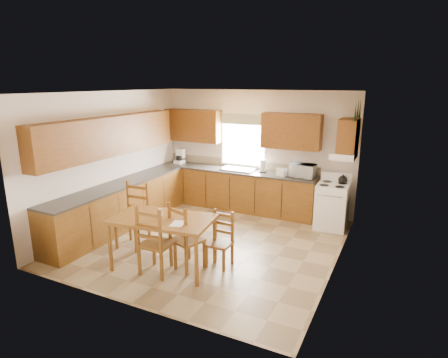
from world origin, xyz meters
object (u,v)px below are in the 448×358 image
at_px(chair_near_left, 187,236).
at_px(stove, 332,207).
at_px(dining_table, 164,242).
at_px(chair_far_right, 219,240).
at_px(microwave, 303,171).
at_px(chair_far_left, 132,216).
at_px(chair_near_right, 157,239).

bearing_deg(chair_near_left, stove, -103.87).
distance_m(stove, dining_table, 3.53).
height_order(stove, chair_far_right, stove).
height_order(microwave, dining_table, microwave).
bearing_deg(microwave, chair_far_left, -127.40).
relative_size(dining_table, chair_near_right, 1.41).
xyz_separation_m(chair_near_right, chair_far_left, (-0.96, 0.59, 0.02)).
relative_size(stove, chair_near_left, 0.84).
xyz_separation_m(dining_table, chair_near_right, (0.02, -0.20, 0.13)).
bearing_deg(chair_near_left, chair_near_right, 67.46).
relative_size(chair_near_left, chair_near_right, 0.97).
distance_m(dining_table, chair_near_left, 0.39).
bearing_deg(dining_table, stove, 46.42).
bearing_deg(microwave, dining_table, -110.83).
bearing_deg(chair_far_left, chair_far_right, -1.66).
bearing_deg(stove, chair_far_left, -142.39).
height_order(stove, microwave, microwave).
distance_m(microwave, chair_near_right, 3.61).
bearing_deg(chair_far_left, dining_table, -25.19).
bearing_deg(chair_near_right, stove, -125.43).
bearing_deg(chair_near_left, chair_far_left, 8.78).
bearing_deg(chair_near_left, dining_table, 44.88).
bearing_deg(chair_far_right, chair_far_left, -177.33).
height_order(chair_near_right, chair_far_left, chair_far_left).
xyz_separation_m(chair_near_left, chair_far_right, (0.44, 0.26, -0.09)).
bearing_deg(dining_table, chair_near_left, 18.32).
bearing_deg(chair_far_left, chair_near_left, -12.72).
bearing_deg(stove, microwave, 158.25).
relative_size(chair_near_left, chair_far_right, 1.20).
bearing_deg(microwave, chair_near_right, -109.29).
bearing_deg(chair_far_left, stove, 36.71).
relative_size(stove, chair_far_right, 1.01).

